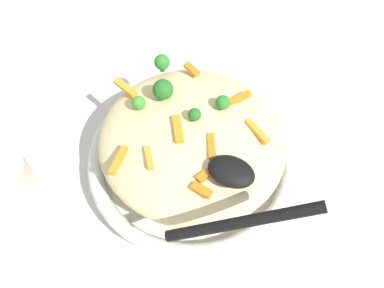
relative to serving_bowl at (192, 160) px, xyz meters
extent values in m
plane|color=beige|center=(0.00, 0.00, -0.03)|extent=(2.40, 2.40, 0.00)
cylinder|color=silver|center=(0.00, 0.00, -0.01)|extent=(0.27, 0.27, 0.03)
torus|color=silver|center=(0.00, 0.00, 0.01)|extent=(0.30, 0.30, 0.02)
torus|color=black|center=(0.00, 0.00, 0.01)|extent=(0.29, 0.29, 0.00)
ellipsoid|color=#DBC689|center=(0.00, 0.00, 0.05)|extent=(0.25, 0.24, 0.08)
cube|color=orange|center=(-0.03, 0.02, 0.09)|extent=(0.02, 0.03, 0.01)
cube|color=orange|center=(-0.05, 0.08, 0.09)|extent=(0.03, 0.01, 0.01)
cube|color=orange|center=(0.01, 0.01, 0.09)|extent=(0.03, 0.04, 0.01)
cube|color=orange|center=(0.06, 0.08, 0.09)|extent=(0.01, 0.04, 0.01)
cube|color=orange|center=(0.04, -0.09, 0.09)|extent=(0.03, 0.02, 0.01)
cube|color=orange|center=(-0.04, 0.05, 0.09)|extent=(0.02, 0.03, 0.01)
cube|color=orange|center=(0.03, 0.06, 0.09)|extent=(0.02, 0.03, 0.01)
cube|color=orange|center=(0.11, -0.02, 0.09)|extent=(0.04, 0.02, 0.01)
cube|color=orange|center=(-0.04, -0.06, 0.09)|extent=(0.03, 0.04, 0.01)
cube|color=orange|center=(-0.08, -0.03, 0.09)|extent=(0.04, 0.03, 0.01)
cylinder|color=#205B1C|center=(0.00, -0.01, 0.09)|extent=(0.01, 0.01, 0.01)
sphere|color=#236B23|center=(0.00, -0.01, 0.10)|extent=(0.02, 0.02, 0.02)
cylinder|color=#205B1C|center=(0.05, -0.03, 0.09)|extent=(0.01, 0.01, 0.01)
sphere|color=#236B23|center=(0.05, -0.03, 0.10)|extent=(0.03, 0.03, 0.03)
cylinder|color=#377928|center=(0.08, 0.00, 0.09)|extent=(0.01, 0.01, 0.01)
sphere|color=#3D8E33|center=(0.08, 0.00, 0.09)|extent=(0.02, 0.02, 0.02)
cylinder|color=#296820|center=(0.08, -0.07, 0.09)|extent=(0.01, 0.01, 0.01)
sphere|color=#2D7A28|center=(0.08, -0.07, 0.10)|extent=(0.02, 0.02, 0.02)
cylinder|color=#296820|center=(-0.02, -0.04, 0.09)|extent=(0.01, 0.01, 0.01)
sphere|color=#2D7A28|center=(-0.02, -0.04, 0.10)|extent=(0.02, 0.02, 0.02)
ellipsoid|color=black|center=(-0.07, 0.04, 0.10)|extent=(0.06, 0.04, 0.02)
cylinder|color=black|center=(-0.10, 0.11, 0.13)|extent=(0.14, 0.08, 0.08)
camera|label=1|loc=(-0.11, 0.25, 0.48)|focal=35.90mm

